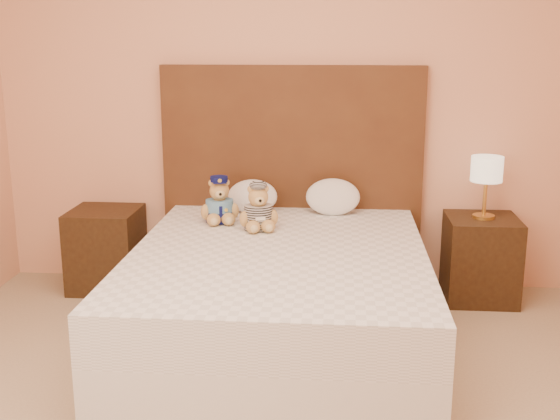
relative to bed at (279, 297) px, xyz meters
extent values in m
cube|color=#E8A37F|center=(0.00, 1.05, 1.07)|extent=(4.00, 0.04, 2.70)
cube|color=white|center=(0.00, 0.00, -0.13)|extent=(1.60, 2.00, 0.30)
cube|color=white|center=(0.00, 0.00, 0.15)|extent=(1.60, 2.00, 0.25)
cube|color=#512F18|center=(0.00, 1.01, 0.47)|extent=(1.75, 0.08, 1.50)
cube|color=#342310|center=(-1.25, 0.80, 0.00)|extent=(0.45, 0.45, 0.55)
cube|color=#342310|center=(1.25, 0.80, 0.00)|extent=(0.45, 0.45, 0.55)
cylinder|color=gold|center=(1.25, 0.80, 0.28)|extent=(0.14, 0.14, 0.02)
cylinder|color=gold|center=(1.25, 0.80, 0.41)|extent=(0.02, 0.02, 0.26)
cylinder|color=beige|center=(1.25, 0.80, 0.59)|extent=(0.20, 0.20, 0.16)
ellipsoid|color=white|center=(-0.25, 0.83, 0.39)|extent=(0.33, 0.21, 0.23)
ellipsoid|color=white|center=(0.28, 0.83, 0.40)|extent=(0.35, 0.23, 0.25)
camera|label=1|loc=(0.32, -3.65, 1.41)|focal=45.00mm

